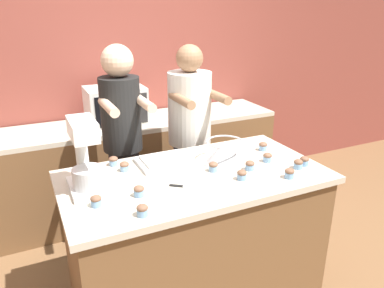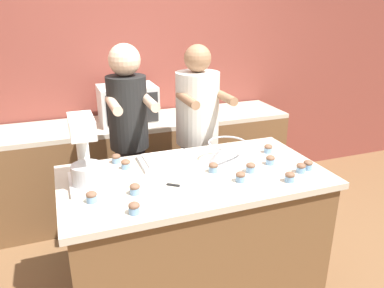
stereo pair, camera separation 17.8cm
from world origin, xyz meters
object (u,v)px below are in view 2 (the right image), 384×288
object	(u,v)px
cupcake_5	(290,177)
cupcake_10	(308,165)
baking_tray	(167,160)
cupcake_0	(270,160)
mixing_bowl	(227,152)
knife	(183,186)
microwave_oven	(128,104)
cupcake_4	(135,189)
cupcake_1	(116,158)
cupcake_6	(251,167)
cupcake_2	(268,148)
cupcake_3	(92,197)
cupcake_9	(213,167)
person_left	(130,148)
stand_mixer	(85,156)
person_right	(197,144)
cupcake_8	(134,208)
cupcake_12	(301,168)
cupcake_11	(126,164)
cupcake_7	(240,177)

from	to	relation	value
cupcake_5	cupcake_10	world-z (taller)	same
baking_tray	cupcake_0	world-z (taller)	cupcake_0
mixing_bowl	knife	bearing A→B (deg)	-149.23
microwave_oven	cupcake_10	size ratio (longest dim) A/B	8.22
cupcake_4	cupcake_1	bearing A→B (deg)	92.78
cupcake_6	cupcake_2	bearing A→B (deg)	41.77
cupcake_1	cupcake_10	distance (m)	1.22
cupcake_3	cupcake_9	world-z (taller)	same
person_left	knife	xyz separation A→B (m)	(0.13, -0.82, 0.05)
stand_mixer	cupcake_5	bearing A→B (deg)	-18.31
person_left	cupcake_3	bearing A→B (deg)	-114.05
cupcake_1	cupcake_10	xyz separation A→B (m)	(1.10, -0.52, 0.00)
cupcake_2	cupcake_9	xyz separation A→B (m)	(-0.48, -0.16, 0.00)
person_right	cupcake_1	distance (m)	0.79
microwave_oven	cupcake_2	world-z (taller)	microwave_oven
baking_tray	knife	size ratio (longest dim) A/B	1.89
cupcake_8	cupcake_0	bearing A→B (deg)	17.02
cupcake_6	cupcake_10	bearing A→B (deg)	-14.26
cupcake_1	cupcake_0	bearing A→B (deg)	-21.79
microwave_oven	cupcake_3	world-z (taller)	microwave_oven
person_left	cupcake_0	size ratio (longest dim) A/B	27.12
person_left	cupcake_5	size ratio (longest dim) A/B	27.12
cupcake_10	cupcake_5	bearing A→B (deg)	-152.50
cupcake_3	cupcake_4	bearing A→B (deg)	2.26
cupcake_12	cupcake_1	bearing A→B (deg)	152.39
person_right	microwave_oven	xyz separation A→B (m)	(-0.41, 0.68, 0.20)
person_right	cupcake_11	distance (m)	0.81
cupcake_0	cupcake_1	size ratio (longest dim) A/B	1.00
person_left	cupcake_6	size ratio (longest dim) A/B	27.12
cupcake_0	cupcake_11	xyz separation A→B (m)	(-0.88, 0.26, 0.00)
cupcake_11	cupcake_12	bearing A→B (deg)	-23.28
cupcake_1	cupcake_12	distance (m)	1.16
baking_tray	cupcake_4	size ratio (longest dim) A/B	5.73
cupcake_7	cupcake_10	world-z (taller)	same
cupcake_6	cupcake_10	size ratio (longest dim) A/B	1.00
cupcake_0	cupcake_5	xyz separation A→B (m)	(-0.03, -0.26, 0.00)
baking_tray	cupcake_2	distance (m)	0.71
stand_mixer	cupcake_2	distance (m)	1.23
mixing_bowl	cupcake_10	world-z (taller)	mixing_bowl
cupcake_3	stand_mixer	bearing A→B (deg)	90.07
person_right	stand_mixer	world-z (taller)	person_right
microwave_oven	cupcake_7	xyz separation A→B (m)	(0.34, -1.55, -0.09)
mixing_bowl	baking_tray	bearing A→B (deg)	159.55
cupcake_5	cupcake_10	size ratio (longest dim) A/B	1.00
mixing_bowl	cupcake_5	distance (m)	0.44
cupcake_12	cupcake_9	bearing A→B (deg)	159.03
cupcake_4	cupcake_9	distance (m)	0.52
cupcake_7	cupcake_12	world-z (taller)	same
person_right	cupcake_2	xyz separation A→B (m)	(0.32, -0.53, 0.12)
cupcake_1	cupcake_7	distance (m)	0.82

